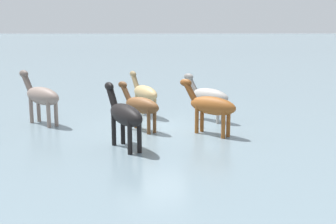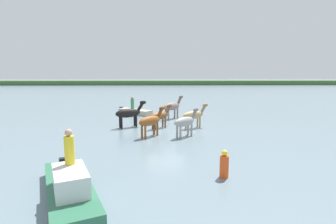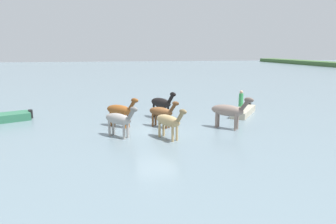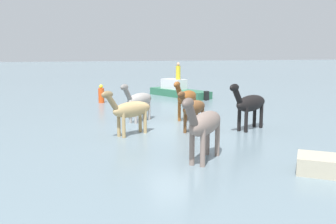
% 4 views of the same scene
% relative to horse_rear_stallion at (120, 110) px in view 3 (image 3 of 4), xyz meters
% --- Properties ---
extents(ground_plane, '(207.83, 207.83, 0.00)m').
position_rel_horse_rear_stallion_xyz_m(ground_plane, '(1.03, 2.03, -1.03)').
color(ground_plane, slate).
extents(horse_rear_stallion, '(1.87, 2.05, 1.87)m').
position_rel_horse_rear_stallion_xyz_m(horse_rear_stallion, '(0.00, 0.00, 0.00)').
color(horse_rear_stallion, brown).
rests_on(horse_rear_stallion, ground_plane).
extents(horse_mid_herd, '(2.05, 2.14, 1.99)m').
position_rel_horse_rear_stallion_xyz_m(horse_mid_herd, '(1.65, 6.29, 0.07)').
color(horse_mid_herd, gray).
rests_on(horse_mid_herd, ground_plane).
extents(horse_gray_outer, '(2.15, 1.45, 1.78)m').
position_rel_horse_rear_stallion_xyz_m(horse_gray_outer, '(3.09, 2.42, -0.05)').
color(horse_gray_outer, tan).
rests_on(horse_gray_outer, ground_plane).
extents(horse_dark_mare, '(1.82, 1.75, 1.70)m').
position_rel_horse_rear_stallion_xyz_m(horse_dark_mare, '(0.57, 2.46, -0.09)').
color(horse_dark_mare, brown).
rests_on(horse_dark_mare, ground_plane).
extents(horse_pinto_flank, '(1.90, 1.86, 1.79)m').
position_rel_horse_rear_stallion_xyz_m(horse_pinto_flank, '(2.23, -0.13, -0.04)').
color(horse_pinto_flank, '#9E9993').
rests_on(horse_pinto_flank, ground_plane).
extents(horse_dun_straggler, '(2.36, 1.59, 1.95)m').
position_rel_horse_rear_stallion_xyz_m(horse_dun_straggler, '(-1.72, 2.83, 0.05)').
color(horse_dun_straggler, black).
rests_on(horse_dun_straggler, ground_plane).
extents(boat_launch_far, '(3.51, 3.02, 0.71)m').
position_rel_horse_rear_stallion_xyz_m(boat_launch_far, '(-1.91, 8.90, -0.87)').
color(boat_launch_far, '#B7AD93').
rests_on(boat_launch_far, ground_plane).
extents(person_boatman_standing, '(0.32, 0.32, 1.19)m').
position_rel_horse_rear_stallion_xyz_m(person_boatman_standing, '(-2.12, 8.75, 0.08)').
color(person_boatman_standing, '#338C4C').
rests_on(person_boatman_standing, boat_launch_far).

